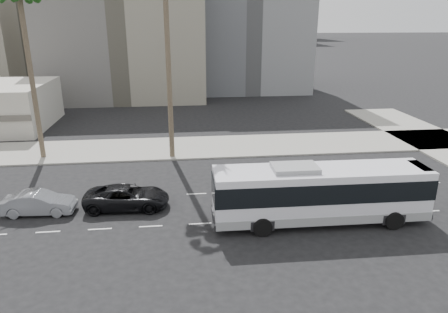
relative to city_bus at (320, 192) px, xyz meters
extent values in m
plane|color=black|center=(-4.32, 0.48, -1.97)|extent=(700.00, 700.00, 0.00)
cube|color=gray|center=(-4.32, 15.98, -1.89)|extent=(120.00, 7.00, 0.15)
cube|color=slate|center=(-16.32, 45.48, 7.03)|extent=(24.00, 18.00, 18.00)
cube|color=slate|center=(3.68, 52.48, 11.03)|extent=(20.00, 20.00, 26.00)
cube|color=beige|center=(-6.32, 250.48, 20.03)|extent=(42.00, 42.00, 44.00)
cube|color=silver|center=(0.00, 0.00, 0.05)|extent=(13.00, 3.00, 2.91)
cube|color=black|center=(0.00, 0.00, 0.44)|extent=(13.06, 3.06, 1.23)
cube|color=gray|center=(0.00, 0.00, -1.24)|extent=(13.02, 3.04, 0.56)
cube|color=gray|center=(-1.68, 0.00, 1.61)|extent=(2.70, 1.82, 0.34)
cube|color=#262628|center=(6.15, 0.00, 1.33)|extent=(0.69, 2.02, 0.34)
cylinder|color=black|center=(4.13, -1.43, -1.41)|extent=(1.12, 0.34, 1.12)
cylinder|color=black|center=(4.13, 1.43, -1.41)|extent=(1.12, 0.34, 1.12)
cylinder|color=black|center=(-3.80, -1.43, -1.41)|extent=(1.12, 0.34, 1.12)
cylinder|color=black|center=(-3.80, 1.43, -1.41)|extent=(1.12, 0.34, 1.12)
imported|color=black|center=(-11.99, 3.30, -1.20)|extent=(2.78, 5.62, 1.53)
imported|color=gray|center=(-17.51, 3.06, -1.22)|extent=(1.77, 4.58, 1.49)
cylinder|color=brown|center=(-9.09, 13.29, 6.84)|extent=(0.48, 0.48, 17.61)
cylinder|color=brown|center=(-20.66, 14.47, 4.91)|extent=(0.43, 0.43, 13.75)
camera|label=1|loc=(-8.38, -21.72, 9.96)|focal=32.46mm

